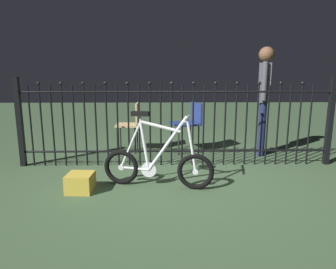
% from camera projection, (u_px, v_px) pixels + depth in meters
% --- Properties ---
extents(ground_plane, '(20.00, 20.00, 0.00)m').
position_uv_depth(ground_plane, '(179.00, 183.00, 3.61)').
color(ground_plane, '#395034').
extents(iron_fence, '(4.40, 0.07, 1.24)m').
position_uv_depth(iron_fence, '(171.00, 122.00, 4.21)').
color(iron_fence, black).
rests_on(iron_fence, ground).
extents(bicycle, '(1.27, 0.42, 0.87)m').
position_uv_depth(bicycle, '(157.00, 163.00, 3.45)').
color(bicycle, black).
rests_on(bicycle, ground).
extents(chair_tan, '(0.38, 0.37, 0.81)m').
position_uv_depth(chair_tan, '(132.00, 122.00, 5.00)').
color(chair_tan, black).
rests_on(chair_tan, ground).
extents(chair_navy, '(0.54, 0.54, 0.81)m').
position_uv_depth(chair_navy, '(189.00, 121.00, 4.99)').
color(chair_navy, black).
rests_on(chair_navy, ground).
extents(person_visitor, '(0.27, 0.45, 1.68)m').
position_uv_depth(person_visitor, '(264.00, 91.00, 4.69)').
color(person_visitor, '#191E3F').
rests_on(person_visitor, ground).
extents(display_crate, '(0.29, 0.29, 0.20)m').
position_uv_depth(display_crate, '(80.00, 183.00, 3.34)').
color(display_crate, '#B29933').
rests_on(display_crate, ground).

